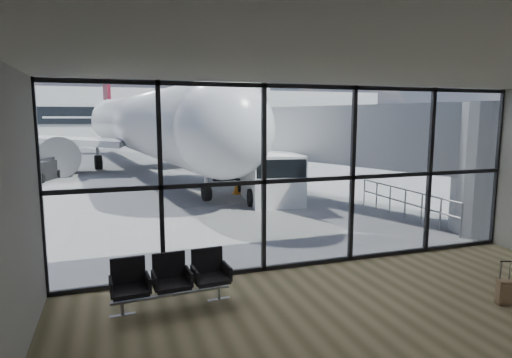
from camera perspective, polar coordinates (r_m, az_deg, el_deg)
ground at (r=49.78m, az=-13.33°, el=3.70°), size 220.00×220.00×0.00m
lounge_shell at (r=6.60m, az=25.64°, el=-1.88°), size 12.02×8.01×4.51m
glass_curtain_wall at (r=10.58m, az=7.16°, el=0.18°), size 12.10×0.12×4.50m
jet_bridge at (r=19.06m, az=11.25°, el=5.18°), size 8.00×16.50×4.33m
apron_railing at (r=16.72m, az=19.25°, el=-2.57°), size 0.06×5.46×1.11m
far_terminal at (r=71.52m, az=-15.60°, el=8.30°), size 80.00×12.20×11.00m
tree_4 at (r=83.09m, az=-30.36°, el=8.15°), size 5.61×5.61×8.07m
tree_5 at (r=82.13m, az=-26.25°, el=8.88°), size 6.27×6.27×9.03m
seating_row at (r=8.86m, az=-11.31°, el=-12.73°), size 2.33×0.78×1.03m
suitcase at (r=10.11m, az=30.36°, el=-12.90°), size 0.37×0.32×0.88m
airliner at (r=34.23m, az=-15.51°, el=7.07°), size 35.14×40.89×10.56m
service_van at (r=19.49m, az=1.72°, el=0.52°), size 2.95×5.21×2.16m
belt_loader at (r=28.64m, az=-27.02°, el=1.20°), size 2.78×4.54×1.98m
traffic_cone_b at (r=23.92m, az=2.40°, el=0.04°), size 0.47×0.47×0.67m
traffic_cone_c at (r=20.96m, az=-2.59°, el=-1.21°), size 0.42×0.42×0.60m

